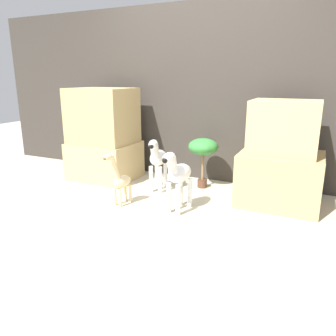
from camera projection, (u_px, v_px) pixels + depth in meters
ground_plane at (148, 215)px, 3.23m from camera, size 14.00×14.00×0.00m
wall_back at (199, 94)px, 4.16m from camera, size 6.40×0.08×2.20m
rock_pillar_left at (104, 136)px, 4.28m from camera, size 0.82×0.68×1.18m
rock_pillar_right at (281, 160)px, 3.39m from camera, size 0.82×0.68×1.09m
zebra_right at (178, 175)px, 3.22m from camera, size 0.22×0.48×0.64m
zebra_left at (157, 159)px, 3.84m from camera, size 0.24×0.48×0.64m
giraffe_figurine at (120, 180)px, 3.42m from camera, size 0.16×0.38×0.59m
potted_palm_front at (203, 149)px, 3.91m from camera, size 0.36×0.36×0.61m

